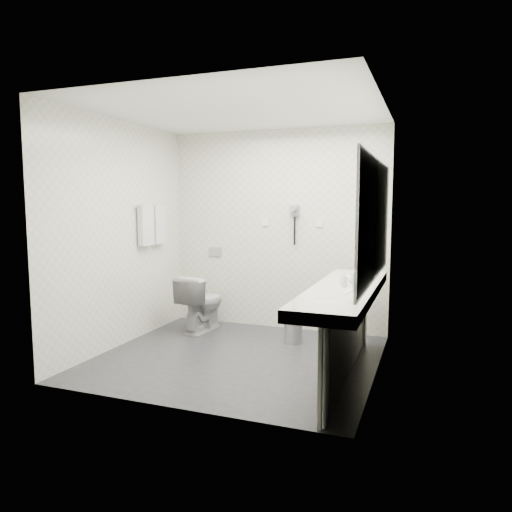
% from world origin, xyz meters
% --- Properties ---
extents(floor, '(2.80, 2.80, 0.00)m').
position_xyz_m(floor, '(0.00, 0.00, 0.00)').
color(floor, '#292A2F').
rests_on(floor, ground).
extents(ceiling, '(2.80, 2.80, 0.00)m').
position_xyz_m(ceiling, '(0.00, 0.00, 2.50)').
color(ceiling, white).
rests_on(ceiling, wall_back).
extents(wall_back, '(2.80, 0.00, 2.80)m').
position_xyz_m(wall_back, '(0.00, 1.30, 1.25)').
color(wall_back, silver).
rests_on(wall_back, floor).
extents(wall_front, '(2.80, 0.00, 2.80)m').
position_xyz_m(wall_front, '(0.00, -1.30, 1.25)').
color(wall_front, silver).
rests_on(wall_front, floor).
extents(wall_left, '(0.00, 2.60, 2.60)m').
position_xyz_m(wall_left, '(-1.40, 0.00, 1.25)').
color(wall_left, silver).
rests_on(wall_left, floor).
extents(wall_right, '(0.00, 2.60, 2.60)m').
position_xyz_m(wall_right, '(1.40, 0.00, 1.25)').
color(wall_right, silver).
rests_on(wall_right, floor).
extents(vanity_counter, '(0.55, 2.20, 0.10)m').
position_xyz_m(vanity_counter, '(1.12, -0.20, 0.80)').
color(vanity_counter, white).
rests_on(vanity_counter, floor).
extents(vanity_panel, '(0.03, 2.15, 0.75)m').
position_xyz_m(vanity_panel, '(1.15, -0.20, 0.38)').
color(vanity_panel, gray).
rests_on(vanity_panel, floor).
extents(vanity_post_near, '(0.06, 0.06, 0.75)m').
position_xyz_m(vanity_post_near, '(1.18, -1.24, 0.38)').
color(vanity_post_near, silver).
rests_on(vanity_post_near, floor).
extents(vanity_post_far, '(0.06, 0.06, 0.75)m').
position_xyz_m(vanity_post_far, '(1.18, 0.84, 0.38)').
color(vanity_post_far, silver).
rests_on(vanity_post_far, floor).
extents(mirror, '(0.02, 2.20, 1.05)m').
position_xyz_m(mirror, '(1.39, -0.20, 1.45)').
color(mirror, '#B2BCC6').
rests_on(mirror, wall_right).
extents(basin_near, '(0.40, 0.31, 0.05)m').
position_xyz_m(basin_near, '(1.12, -0.85, 0.83)').
color(basin_near, white).
rests_on(basin_near, vanity_counter).
extents(basin_far, '(0.40, 0.31, 0.05)m').
position_xyz_m(basin_far, '(1.12, 0.45, 0.83)').
color(basin_far, white).
rests_on(basin_far, vanity_counter).
extents(faucet_near, '(0.04, 0.04, 0.15)m').
position_xyz_m(faucet_near, '(1.32, -0.85, 0.92)').
color(faucet_near, silver).
rests_on(faucet_near, vanity_counter).
extents(faucet_far, '(0.04, 0.04, 0.15)m').
position_xyz_m(faucet_far, '(1.32, 0.45, 0.92)').
color(faucet_far, silver).
rests_on(faucet_far, vanity_counter).
extents(soap_bottle_a, '(0.07, 0.07, 0.11)m').
position_xyz_m(soap_bottle_a, '(1.11, -0.12, 0.91)').
color(soap_bottle_a, beige).
rests_on(soap_bottle_a, vanity_counter).
extents(soap_bottle_b, '(0.09, 0.09, 0.09)m').
position_xyz_m(soap_bottle_b, '(1.16, 0.02, 0.89)').
color(soap_bottle_b, beige).
rests_on(soap_bottle_b, vanity_counter).
extents(soap_bottle_c, '(0.06, 0.06, 0.12)m').
position_xyz_m(soap_bottle_c, '(1.13, -0.23, 0.91)').
color(soap_bottle_c, beige).
rests_on(soap_bottle_c, vanity_counter).
extents(glass_left, '(0.07, 0.07, 0.10)m').
position_xyz_m(glass_left, '(1.20, 0.00, 0.90)').
color(glass_left, silver).
rests_on(glass_left, vanity_counter).
extents(toilet, '(0.46, 0.73, 0.71)m').
position_xyz_m(toilet, '(-0.82, 0.82, 0.35)').
color(toilet, white).
rests_on(toilet, floor).
extents(flush_plate, '(0.18, 0.02, 0.12)m').
position_xyz_m(flush_plate, '(-0.85, 1.29, 0.95)').
color(flush_plate, '#B2B5BA').
rests_on(flush_plate, wall_back).
extents(pedal_bin, '(0.24, 0.24, 0.30)m').
position_xyz_m(pedal_bin, '(0.40, 0.71, 0.15)').
color(pedal_bin, '#B2B5BA').
rests_on(pedal_bin, floor).
extents(bin_lid, '(0.21, 0.21, 0.02)m').
position_xyz_m(bin_lid, '(0.40, 0.71, 0.31)').
color(bin_lid, '#B2B5BA').
rests_on(bin_lid, pedal_bin).
extents(towel_rail, '(0.02, 0.62, 0.02)m').
position_xyz_m(towel_rail, '(-1.35, 0.55, 1.55)').
color(towel_rail, silver).
rests_on(towel_rail, wall_left).
extents(towel_near, '(0.07, 0.24, 0.48)m').
position_xyz_m(towel_near, '(-1.34, 0.41, 1.33)').
color(towel_near, silver).
rests_on(towel_near, towel_rail).
extents(towel_far, '(0.07, 0.24, 0.48)m').
position_xyz_m(towel_far, '(-1.34, 0.69, 1.33)').
color(towel_far, silver).
rests_on(towel_far, towel_rail).
extents(dryer_cradle, '(0.10, 0.04, 0.14)m').
position_xyz_m(dryer_cradle, '(0.25, 1.27, 1.50)').
color(dryer_cradle, gray).
rests_on(dryer_cradle, wall_back).
extents(dryer_barrel, '(0.08, 0.14, 0.08)m').
position_xyz_m(dryer_barrel, '(0.25, 1.20, 1.53)').
color(dryer_barrel, gray).
rests_on(dryer_barrel, dryer_cradle).
extents(dryer_cord, '(0.02, 0.02, 0.35)m').
position_xyz_m(dryer_cord, '(0.25, 1.26, 1.25)').
color(dryer_cord, black).
rests_on(dryer_cord, dryer_cradle).
extents(switch_plate_a, '(0.09, 0.02, 0.09)m').
position_xyz_m(switch_plate_a, '(-0.15, 1.29, 1.35)').
color(switch_plate_a, white).
rests_on(switch_plate_a, wall_back).
extents(switch_plate_b, '(0.09, 0.02, 0.09)m').
position_xyz_m(switch_plate_b, '(0.55, 1.29, 1.35)').
color(switch_plate_b, white).
rests_on(switch_plate_b, wall_back).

